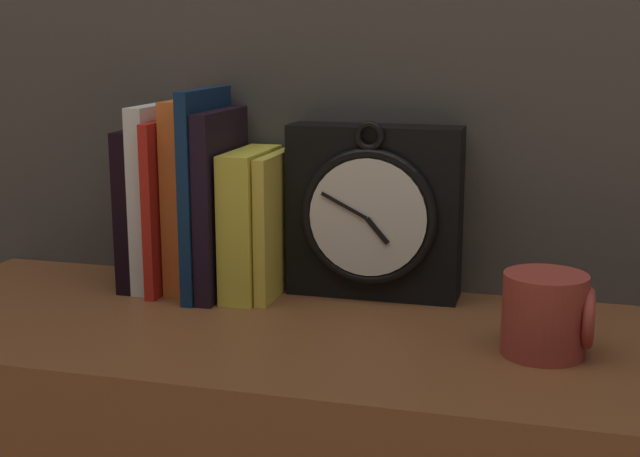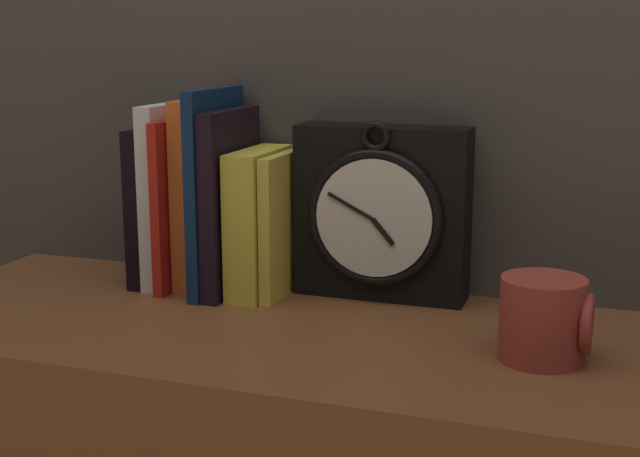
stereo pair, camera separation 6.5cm
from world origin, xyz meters
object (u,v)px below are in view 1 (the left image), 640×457
Objects in this scene: clock at (373,212)px; book_slot3_orange at (191,195)px; book_slot7_yellow at (275,225)px; mug at (547,315)px; book_slot5_black at (222,203)px; book_slot0_black at (142,207)px; book_slot6_yellow at (251,223)px; book_slot2_red at (169,205)px; book_slot1_white at (156,197)px; book_slot4_navy at (206,193)px.

clock is 0.92× the size of book_slot3_orange.
book_slot7_yellow is 1.95× the size of mug.
book_slot0_black is at bearing 174.48° from book_slot5_black.
book_slot6_yellow is at bearing -172.80° from book_slot7_yellow.
book_slot7_yellow is at bearing 158.77° from mug.
book_slot3_orange is at bearing 22.24° from book_slot2_red.
book_slot6_yellow is 1.99× the size of mug.
book_slot1_white is 0.97× the size of book_slot3_orange.
book_slot1_white is 0.08m from book_slot4_navy.
clock is 0.19m from book_slot5_black.
mug is at bearing -14.87° from book_slot1_white.
book_slot1_white reaches higher than clock.
book_slot4_navy is 0.45m from mug.
book_slot5_black reaches higher than clock.
book_slot6_yellow is 1.02× the size of book_slot7_yellow.
book_slot5_black is (0.05, -0.01, -0.01)m from book_slot3_orange.
book_slot6_yellow is (0.11, 0.00, -0.02)m from book_slot2_red.
clock is 1.22× the size of book_slot6_yellow.
mug is (0.34, -0.13, -0.05)m from book_slot7_yellow.
book_slot3_orange is 0.12m from book_slot7_yellow.
clock is 0.26m from book_slot2_red.
book_slot4_navy is (0.05, -0.01, 0.02)m from book_slot2_red.
book_slot0_black reaches higher than mug.
book_slot5_black reaches higher than book_slot6_yellow.
book_slot0_black is at bearing 170.28° from book_slot2_red.
mug is (0.22, -0.16, -0.06)m from clock.
clock reaches higher than book_slot2_red.
book_slot1_white is at bearing 179.53° from book_slot7_yellow.
book_slot2_red is 0.03m from book_slot3_orange.
book_slot0_black is at bearing 172.39° from book_slot4_navy.
clock reaches higher than book_slot0_black.
book_slot6_yellow is (0.15, -0.01, -0.01)m from book_slot0_black.
book_slot2_red reaches higher than book_slot6_yellow.
mug is (0.37, -0.13, -0.05)m from book_slot6_yellow.
book_slot1_white is 1.02× the size of book_slot5_black.
clock reaches higher than book_slot6_yellow.
book_slot4_navy reaches higher than book_slot2_red.
book_slot3_orange is (0.07, 0.00, 0.02)m from book_slot0_black.
book_slot7_yellow is (0.16, -0.00, -0.03)m from book_slot1_white.
book_slot5_black is (0.12, -0.01, 0.01)m from book_slot0_black.
book_slot2_red is at bearing -179.23° from book_slot6_yellow.
mug is at bearing -19.07° from book_slot6_yellow.
book_slot1_white reaches higher than book_slot0_black.
book_slot0_black is at bearing -176.93° from book_slot3_orange.
book_slot2_red is (0.02, -0.01, -0.01)m from book_slot1_white.
book_slot2_red is 0.50m from mug.
book_slot4_navy is 2.81× the size of mug.
clock reaches higher than book_slot7_yellow.
book_slot1_white is 1.08× the size of book_slot2_red.
book_slot3_orange is 1.05× the size of book_slot5_black.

